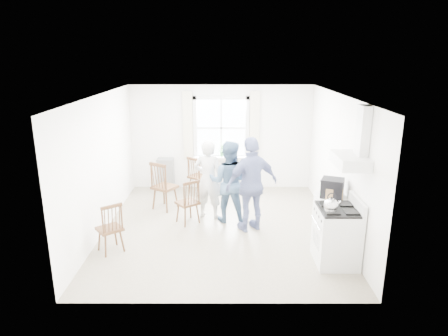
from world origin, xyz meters
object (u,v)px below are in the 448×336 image
at_px(low_cabinet, 330,220).
at_px(windsor_chair_a, 190,197).
at_px(person_left, 208,179).
at_px(gas_stove, 337,235).
at_px(windsor_chair_c, 111,223).
at_px(windsor_chair_b, 161,181).
at_px(person_mid, 229,182).
at_px(person_right, 252,185).
at_px(stereo_stack, 332,188).

bearing_deg(low_cabinet, windsor_chair_a, 162.45).
xyz_separation_m(windsor_chair_a, person_left, (0.35, 0.37, 0.26)).
bearing_deg(gas_stove, windsor_chair_c, 175.48).
distance_m(gas_stove, windsor_chair_a, 2.94).
bearing_deg(gas_stove, person_left, 138.87).
relative_size(gas_stove, windsor_chair_b, 1.02).
xyz_separation_m(gas_stove, person_left, (-2.16, 1.89, 0.35)).
distance_m(person_left, person_mid, 0.45).
bearing_deg(windsor_chair_a, person_mid, 14.59).
bearing_deg(windsor_chair_c, person_right, 21.85).
bearing_deg(windsor_chair_a, person_left, 46.19).
relative_size(windsor_chair_a, windsor_chair_c, 1.02).
bearing_deg(windsor_chair_a, person_right, -11.33).
bearing_deg(person_mid, person_right, 143.89).
xyz_separation_m(windsor_chair_b, person_right, (1.90, -0.99, 0.26)).
bearing_deg(windsor_chair_c, person_left, 45.02).
bearing_deg(gas_stove, low_cabinet, 84.32).
height_order(stereo_stack, windsor_chair_a, stereo_stack).
relative_size(low_cabinet, stereo_stack, 1.93).
distance_m(low_cabinet, person_mid, 2.12).
xyz_separation_m(person_mid, person_right, (0.44, -0.44, 0.09)).
height_order(low_cabinet, person_mid, person_mid).
relative_size(gas_stove, low_cabinet, 1.24).
xyz_separation_m(person_left, person_mid, (0.42, -0.17, 0.01)).
xyz_separation_m(low_cabinet, windsor_chair_b, (-3.28, 1.57, 0.22)).
xyz_separation_m(gas_stove, person_right, (-1.31, 1.28, 0.44)).
distance_m(stereo_stack, person_right, 1.50).
xyz_separation_m(gas_stove, windsor_chair_a, (-2.51, 1.52, 0.09)).
bearing_deg(gas_stove, stereo_stack, 84.88).
bearing_deg(windsor_chair_b, person_right, -27.64).
bearing_deg(person_right, windsor_chair_c, -3.16).
relative_size(windsor_chair_b, windsor_chair_c, 1.19).
height_order(low_cabinet, windsor_chair_a, windsor_chair_a).
height_order(stereo_stack, person_mid, person_mid).
height_order(gas_stove, windsor_chair_a, gas_stove).
xyz_separation_m(stereo_stack, person_left, (-2.22, 1.22, -0.24)).
distance_m(low_cabinet, windsor_chair_a, 2.71).
height_order(windsor_chair_a, windsor_chair_b, windsor_chair_b).
relative_size(gas_stove, windsor_chair_a, 1.20).
relative_size(low_cabinet, person_right, 0.49).
bearing_deg(stereo_stack, windsor_chair_a, 161.78).
bearing_deg(windsor_chair_c, person_mid, 35.34).
distance_m(stereo_stack, windsor_chair_a, 2.75).
height_order(windsor_chair_a, windsor_chair_c, windsor_chair_a).
bearing_deg(stereo_stack, person_left, 151.29).
height_order(person_left, person_mid, person_mid).
xyz_separation_m(low_cabinet, person_mid, (-1.81, 1.02, 0.39)).
height_order(low_cabinet, person_right, person_right).
height_order(gas_stove, low_cabinet, gas_stove).
bearing_deg(gas_stove, windsor_chair_b, 144.70).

